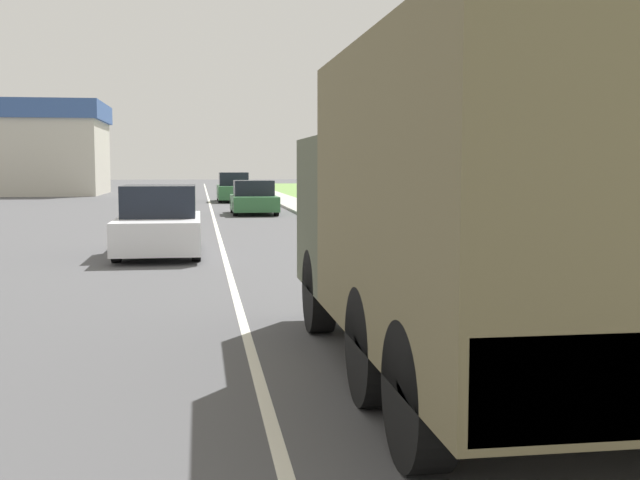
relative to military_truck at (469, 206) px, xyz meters
name	(u,v)px	position (x,y,z in m)	size (l,w,h in m)	color
ground_plane	(213,215)	(-1.96, 27.10, -1.72)	(180.00, 180.00, 0.00)	#4C4C4F
lane_centre_stripe	(213,215)	(-1.96, 27.10, -1.72)	(0.12, 120.00, 0.00)	silver
sidewalk_right	(317,213)	(2.54, 27.10, -1.66)	(1.80, 120.00, 0.12)	#ADAAA3
grass_strip_right	(416,213)	(6.94, 27.10, -1.71)	(7.00, 120.00, 0.02)	#6B9347
military_truck	(469,206)	(0.00, 0.00, 0.00)	(2.36, 7.03, 3.16)	#474C38
car_nearest_ahead	(160,224)	(-3.46, 12.02, -0.98)	(1.92, 4.60, 1.64)	silver
car_second_ahead	(254,199)	(-0.18, 27.70, -1.05)	(1.92, 4.07, 1.47)	#336B3D
car_third_ahead	(234,189)	(-0.52, 40.14, -0.95)	(1.88, 4.87, 1.71)	#336B3D
tree_far_right	(431,70)	(5.83, 21.23, 3.82)	(4.22, 4.22, 7.65)	#4C3D2D
building_distant	(18,148)	(-15.57, 54.03, 1.66)	(12.53, 9.87, 6.66)	beige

